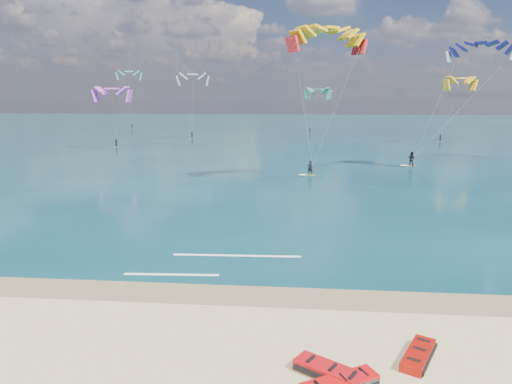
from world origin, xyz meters
TOP-DOWN VIEW (x-y plane):
  - ground at (0.00, 40.00)m, footprint 320.00×320.00m
  - wet_sand_strip at (0.00, 3.00)m, footprint 320.00×2.40m
  - sea at (0.00, 104.00)m, footprint 320.00×200.00m
  - packed_kite_mid at (4.20, -2.97)m, footprint 2.79×2.32m
  - packed_kite_right at (7.38, -1.69)m, footprint 2.08×2.68m
  - kitesurfer_main at (5.23, 32.68)m, footprint 8.27×8.31m
  - kitesurfer_far at (20.98, 41.54)m, footprint 12.18×7.25m
  - shoreline_foam at (-1.50, 6.86)m, footprint 9.12×3.61m
  - distant_kites at (-10.41, 80.05)m, footprint 78.78×45.15m

SIDE VIEW (x-z plane):
  - ground at x=0.00m, z-range 0.00..0.00m
  - packed_kite_mid at x=4.20m, z-range -0.21..0.21m
  - packed_kite_right at x=7.38m, z-range -0.20..0.20m
  - wet_sand_strip at x=0.00m, z-range 0.00..0.01m
  - sea at x=0.00m, z-range 0.00..0.04m
  - shoreline_foam at x=-1.50m, z-range 0.04..0.05m
  - distant_kites at x=-10.41m, z-range -1.28..13.63m
  - kitesurfer_far at x=20.98m, z-range 0.32..16.64m
  - kitesurfer_main at x=5.23m, z-range 0.33..17.38m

